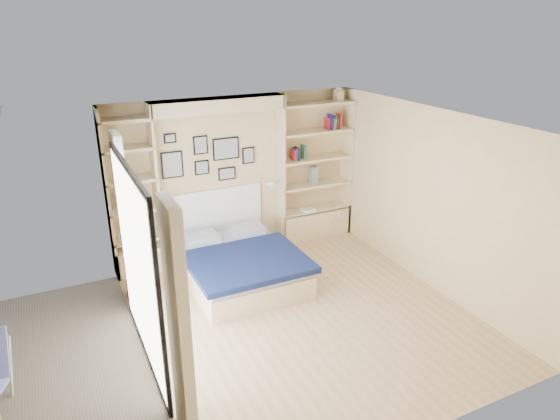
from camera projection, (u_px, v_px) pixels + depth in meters
name	position (u px, v px, depth m)	size (l,w,h in m)	color
ground	(301.00, 313.00, 6.48)	(4.50, 4.50, 0.00)	tan
room_shell	(229.00, 203.00, 7.20)	(4.50, 4.50, 4.50)	#E7C68B
bed	(239.00, 264.00, 7.20)	(1.59, 2.06, 1.07)	beige
photo_gallery	(207.00, 157.00, 7.57)	(1.48, 0.02, 0.82)	black
reading_lamps	(223.00, 191.00, 7.63)	(1.92, 0.12, 0.15)	silver
shelf_decor	(301.00, 143.00, 8.03)	(3.60, 0.23, 2.03)	#A51E1E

